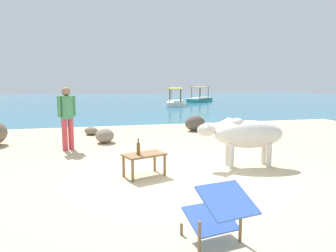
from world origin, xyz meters
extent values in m
cube|color=#CCB78E|center=(0.00, 0.00, 0.02)|extent=(18.00, 14.00, 0.04)
cube|color=teal|center=(0.00, 22.00, 0.00)|extent=(60.00, 36.00, 0.03)
cylinder|color=beige|center=(1.07, 0.17, 0.30)|extent=(0.11, 0.11, 0.53)
cylinder|color=beige|center=(1.12, 0.46, 0.30)|extent=(0.11, 0.11, 0.53)
cylinder|color=beige|center=(1.85, 0.04, 0.30)|extent=(0.11, 0.11, 0.53)
cylinder|color=beige|center=(1.90, 0.33, 0.30)|extent=(0.11, 0.11, 0.53)
ellipsoid|color=beige|center=(1.48, 0.25, 0.72)|extent=(1.50, 0.77, 0.57)
ellipsoid|color=beige|center=(0.61, 0.39, 0.82)|extent=(0.41, 0.29, 0.27)
cone|color=beige|center=(0.58, 0.26, 0.93)|extent=(0.11, 0.11, 0.10)
cone|color=beige|center=(0.63, 0.53, 0.93)|extent=(0.11, 0.11, 0.10)
ellipsoid|color=beige|center=(1.24, 0.29, 0.97)|extent=(0.30, 0.27, 0.19)
cube|color=brown|center=(-0.74, 0.08, 0.46)|extent=(0.87, 0.68, 0.04)
cylinder|color=brown|center=(-0.48, 0.37, 0.24)|extent=(0.05, 0.05, 0.40)
cylinder|color=brown|center=(-0.36, 0.03, 0.24)|extent=(0.05, 0.05, 0.40)
cylinder|color=brown|center=(-1.12, 0.14, 0.24)|extent=(0.05, 0.05, 0.40)
cylinder|color=brown|center=(-0.99, -0.20, 0.24)|extent=(0.05, 0.05, 0.40)
cylinder|color=brown|center=(-0.85, 0.04, 0.58)|extent=(0.07, 0.07, 0.22)
cylinder|color=brown|center=(-0.85, 0.04, 0.72)|extent=(0.03, 0.03, 0.06)
cylinder|color=black|center=(-0.85, 0.04, 0.76)|extent=(0.03, 0.03, 0.02)
cylinder|color=brown|center=(-0.70, -2.28, 0.11)|extent=(0.04, 0.04, 0.14)
cylinder|color=brown|center=(-0.19, -2.19, 0.11)|extent=(0.04, 0.04, 0.14)
cylinder|color=brown|center=(-0.63, -2.69, 0.21)|extent=(0.04, 0.04, 0.34)
cylinder|color=brown|center=(-0.12, -2.59, 0.21)|extent=(0.04, 0.04, 0.34)
cube|color=#3D66C6|center=(-0.41, -2.44, 0.28)|extent=(0.59, 0.52, 0.21)
cube|color=#3D66C6|center=(-0.35, -2.74, 0.61)|extent=(0.59, 0.55, 0.23)
cylinder|color=brown|center=(2.67, 3.13, 0.11)|extent=(0.04, 0.04, 0.14)
cylinder|color=brown|center=(2.62, 2.61, 0.11)|extent=(0.04, 0.04, 0.14)
cylinder|color=brown|center=(2.26, 3.17, 0.21)|extent=(0.04, 0.04, 0.34)
cylinder|color=brown|center=(2.20, 2.65, 0.21)|extent=(0.04, 0.04, 0.34)
cube|color=silver|center=(2.44, 2.89, 0.28)|extent=(0.48, 0.56, 0.21)
cube|color=silver|center=(2.13, 2.92, 0.61)|extent=(0.51, 0.57, 0.23)
cylinder|color=#CC3D47|center=(-2.34, 2.78, 0.45)|extent=(0.14, 0.14, 0.82)
cylinder|color=#CC3D47|center=(-2.19, 2.88, 0.45)|extent=(0.14, 0.14, 0.82)
cylinder|color=#428956|center=(-2.26, 2.83, 1.15)|extent=(0.32, 0.32, 0.58)
cylinder|color=#428956|center=(-2.44, 2.71, 1.18)|extent=(0.09, 0.09, 0.52)
cylinder|color=#428956|center=(-2.09, 2.95, 1.18)|extent=(0.09, 0.09, 0.52)
sphere|color=#997051|center=(-2.26, 2.83, 1.55)|extent=(0.22, 0.22, 0.22)
ellipsoid|color=brown|center=(1.96, 5.05, 0.31)|extent=(0.92, 0.79, 0.54)
ellipsoid|color=gray|center=(-1.30, 3.58, 0.25)|extent=(0.58, 0.68, 0.41)
ellipsoid|color=#756651|center=(-1.67, 5.09, 0.17)|extent=(0.62, 0.65, 0.26)
cube|color=white|center=(4.47, 16.94, 0.16)|extent=(2.10, 3.76, 0.28)
cube|color=white|center=(4.47, 16.94, 0.32)|extent=(2.18, 3.85, 0.04)
cylinder|color=brown|center=(4.42, 18.08, 0.77)|extent=(0.06, 0.06, 0.95)
cylinder|color=brown|center=(5.16, 17.86, 0.77)|extent=(0.06, 0.06, 0.95)
cylinder|color=brown|center=(3.79, 16.01, 0.77)|extent=(0.06, 0.06, 0.95)
cylinder|color=brown|center=(4.53, 15.79, 0.77)|extent=(0.06, 0.06, 0.95)
cube|color=#EFD14C|center=(4.47, 16.94, 1.28)|extent=(1.63, 2.68, 0.06)
cube|color=teal|center=(7.88, 21.10, 0.16)|extent=(3.18, 3.45, 0.28)
cube|color=white|center=(7.88, 21.10, 0.32)|extent=(3.27, 3.54, 0.04)
cylinder|color=brown|center=(8.29, 22.17, 0.77)|extent=(0.06, 0.06, 0.95)
cylinder|color=brown|center=(8.87, 21.67, 0.77)|extent=(0.06, 0.06, 0.95)
cylinder|color=brown|center=(6.88, 20.53, 0.77)|extent=(0.06, 0.06, 0.95)
cylinder|color=brown|center=(7.47, 20.03, 0.77)|extent=(0.06, 0.06, 0.95)
cube|color=#EFD14C|center=(7.88, 21.10, 1.28)|extent=(2.35, 2.52, 0.06)
camera|label=1|loc=(-1.69, -5.60, 1.81)|focal=33.80mm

